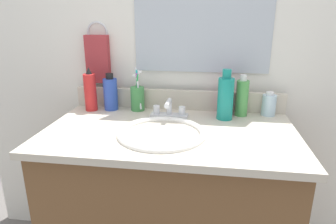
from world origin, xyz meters
name	(u,v)px	position (x,y,z in m)	size (l,w,h in m)	color
vanity_cabinet	(170,215)	(0.00, 0.00, 0.37)	(0.92, 0.51, 0.73)	brown
countertop	(170,133)	(0.00, 0.00, 0.75)	(0.96, 0.55, 0.03)	beige
backsplash	(178,100)	(0.00, 0.26, 0.81)	(0.96, 0.02, 0.09)	beige
back_wall	(179,126)	(0.00, 0.32, 0.65)	(2.06, 0.04, 1.30)	white
mirror_panel	(203,7)	(0.10, 0.30, 1.21)	(0.60, 0.01, 0.56)	#B2BCC6
towel_ring	(97,32)	(-0.38, 0.30, 1.10)	(0.10, 0.10, 0.01)	silver
hand_towel	(98,59)	(-0.38, 0.28, 0.98)	(0.11, 0.04, 0.22)	#A53338
sink_basin	(162,142)	(-0.02, -0.05, 0.73)	(0.33, 0.33, 0.11)	white
faucet	(169,111)	(-0.02, 0.14, 0.79)	(0.16, 0.10, 0.08)	silver
bottle_spray_red	(90,91)	(-0.39, 0.19, 0.85)	(0.05, 0.05, 0.20)	red
bottle_gel_clear	(269,105)	(0.40, 0.23, 0.81)	(0.06, 0.06, 0.10)	silver
bottle_soap_pink	(226,96)	(0.22, 0.23, 0.84)	(0.06, 0.06, 0.18)	#D8338C
bottle_shampoo_blue	(111,93)	(-0.30, 0.21, 0.84)	(0.06, 0.06, 0.17)	#2D4CB2
bottle_toner_green	(242,97)	(0.28, 0.21, 0.84)	(0.05, 0.05, 0.18)	#4C9E4C
bottle_mouthwash_teal	(225,97)	(0.21, 0.16, 0.85)	(0.07, 0.07, 0.21)	teal
cup_green	(138,97)	(-0.18, 0.22, 0.82)	(0.06, 0.08, 0.20)	#3F8C47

